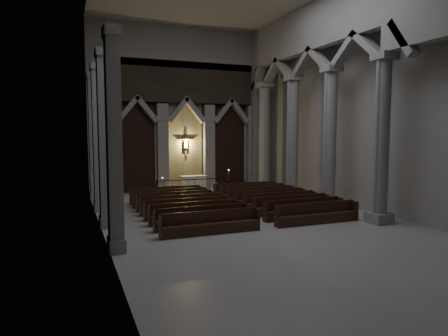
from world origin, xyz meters
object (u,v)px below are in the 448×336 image
worshipper (229,188)px  candle_stand_right (229,185)px  altar (193,182)px  pews (232,206)px  altar_rail (195,184)px  candle_stand_left (163,191)px

worshipper → candle_stand_right: bearing=45.0°
altar → pews: size_ratio=0.19×
altar_rail → candle_stand_left: 2.38m
altar_rail → altar: bearing=77.0°
pews → worshipper: 4.77m
altar_rail → worshipper: bearing=-54.6°
altar → altar_rail: size_ratio=0.35×
altar → worshipper: size_ratio=1.58×
altar_rail → candle_stand_right: candle_stand_right is taller
altar_rail → candle_stand_left: (-2.35, -0.16, -0.37)m
candle_stand_left → altar: bearing=32.1°
altar_rail → candle_stand_right: (2.70, 0.32, -0.29)m
altar → candle_stand_right: size_ratio=1.20×
altar_rail → worshipper: worshipper is taller
altar → pews: (-0.36, -8.33, -0.32)m
candle_stand_left → worshipper: 4.55m
candle_stand_left → pews: size_ratio=0.13×
altar → candle_stand_left: bearing=-147.9°
candle_stand_left → candle_stand_right: size_ratio=0.80×
altar → candle_stand_left: 3.21m
candle_stand_right → candle_stand_left: bearing=-174.5°
worshipper → candle_stand_left: bearing=128.2°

